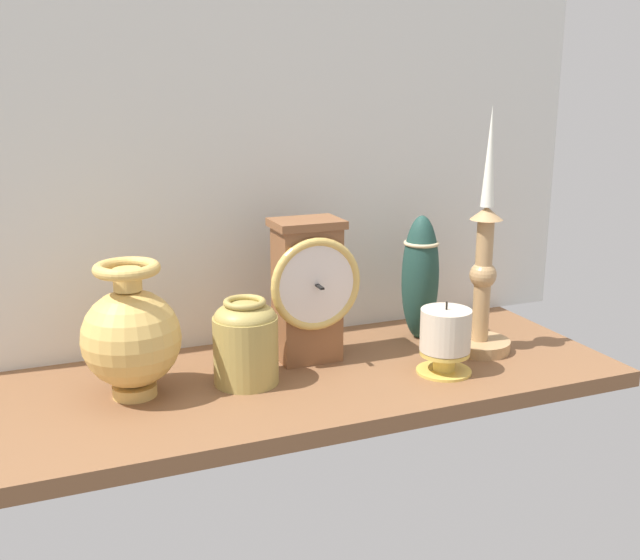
{
  "coord_description": "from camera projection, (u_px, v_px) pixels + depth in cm",
  "views": [
    {
      "loc": [
        -33.53,
        -96.97,
        41.96
      ],
      "look_at": [
        5.91,
        0.0,
        14.0
      ],
      "focal_mm": 42.39,
      "sensor_mm": 36.0,
      "label": 1
    }
  ],
  "objects": [
    {
      "name": "mantel_clock",
      "position": [
        309.0,
        289.0,
        1.14
      ],
      "size": [
        14.04,
        10.28,
        21.83
      ],
      "color": "brown",
      "rests_on": "ground_plane"
    },
    {
      "name": "pillar_candle_front",
      "position": [
        445.0,
        339.0,
        1.1
      ],
      "size": [
        8.14,
        8.14,
        10.87
      ],
      "color": "gold",
      "rests_on": "ground_plane"
    },
    {
      "name": "ground_plane",
      "position": [
        283.0,
        384.0,
        1.1
      ],
      "size": [
        100.0,
        36.0,
        2.4
      ],
      "primitive_type": "cube",
      "color": "brown"
    },
    {
      "name": "tall_ceramic_vase",
      "position": [
        420.0,
        277.0,
        1.24
      ],
      "size": [
        6.11,
        6.11,
        20.72
      ],
      "color": "#1F4139",
      "rests_on": "ground_plane"
    },
    {
      "name": "brass_vase_jar",
      "position": [
        245.0,
        339.0,
        1.06
      ],
      "size": [
        9.23,
        9.23,
        12.4
      ],
      "color": "#A9924C",
      "rests_on": "ground_plane"
    },
    {
      "name": "back_wall",
      "position": [
        241.0,
        141.0,
        1.18
      ],
      "size": [
        120.0,
        2.0,
        65.0
      ],
      "primitive_type": "cube",
      "color": "silver",
      "rests_on": "ground_plane"
    },
    {
      "name": "candlestick_tall_left",
      "position": [
        483.0,
        280.0,
        1.18
      ],
      "size": [
        9.77,
        9.77,
        38.32
      ],
      "color": "tan",
      "rests_on": "ground_plane"
    },
    {
      "name": "brass_vase_bulbous",
      "position": [
        131.0,
        335.0,
        1.01
      ],
      "size": [
        13.39,
        13.39,
        18.73
      ],
      "color": "#DAAE5A",
      "rests_on": "ground_plane"
    }
  ]
}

